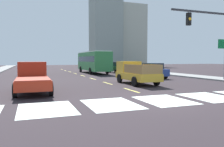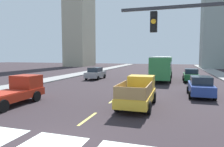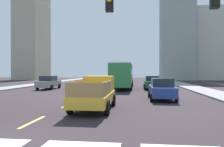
# 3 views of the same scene
# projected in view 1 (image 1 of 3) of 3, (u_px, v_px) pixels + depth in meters

# --- Properties ---
(ground_plane) EXTENTS (160.00, 160.00, 0.00)m
(ground_plane) POSITION_uv_depth(u_px,v_px,m) (164.00, 100.00, 11.63)
(ground_plane) COLOR #2C2428
(sidewalk_right) EXTENTS (3.01, 110.00, 0.15)m
(sidewalk_right) POSITION_uv_depth(u_px,v_px,m) (167.00, 74.00, 32.75)
(sidewalk_right) COLOR gray
(sidewalk_right) RESTS_ON ground
(crosswalk_stripe_1) EXTENTS (2.36, 3.10, 0.01)m
(crosswalk_stripe_1) POSITION_uv_depth(u_px,v_px,m) (47.00, 109.00, 9.58)
(crosswalk_stripe_1) COLOR silver
(crosswalk_stripe_1) RESTS_ON ground
(crosswalk_stripe_2) EXTENTS (2.36, 3.10, 0.01)m
(crosswalk_stripe_2) POSITION_uv_depth(u_px,v_px,m) (111.00, 104.00, 10.61)
(crosswalk_stripe_2) COLOR silver
(crosswalk_stripe_2) RESTS_ON ground
(crosswalk_stripe_3) EXTENTS (2.36, 3.10, 0.01)m
(crosswalk_stripe_3) POSITION_uv_depth(u_px,v_px,m) (164.00, 100.00, 11.63)
(crosswalk_stripe_3) COLOR silver
(crosswalk_stripe_3) RESTS_ON ground
(crosswalk_stripe_4) EXTENTS (2.36, 3.10, 0.01)m
(crosswalk_stripe_4) POSITION_uv_depth(u_px,v_px,m) (209.00, 97.00, 12.66)
(crosswalk_stripe_4) COLOR silver
(crosswalk_stripe_4) RESTS_ON ground
(lane_dash_0) EXTENTS (0.16, 2.40, 0.01)m
(lane_dash_0) POSITION_uv_depth(u_px,v_px,m) (131.00, 90.00, 15.38)
(lane_dash_0) COLOR #DBCD53
(lane_dash_0) RESTS_ON ground
(lane_dash_1) EXTENTS (0.16, 2.40, 0.01)m
(lane_dash_1) POSITION_uv_depth(u_px,v_px,m) (107.00, 83.00, 20.05)
(lane_dash_1) COLOR #DBCD53
(lane_dash_1) RESTS_ON ground
(lane_dash_2) EXTENTS (0.16, 2.40, 0.01)m
(lane_dash_2) POSITION_uv_depth(u_px,v_px,m) (93.00, 79.00, 24.73)
(lane_dash_2) COLOR #DBCD53
(lane_dash_2) RESTS_ON ground
(lane_dash_3) EXTENTS (0.16, 2.40, 0.01)m
(lane_dash_3) POSITION_uv_depth(u_px,v_px,m) (83.00, 76.00, 29.41)
(lane_dash_3) COLOR #DBCD53
(lane_dash_3) RESTS_ON ground
(lane_dash_4) EXTENTS (0.16, 2.40, 0.01)m
(lane_dash_4) POSITION_uv_depth(u_px,v_px,m) (75.00, 73.00, 34.09)
(lane_dash_4) COLOR #DBCD53
(lane_dash_4) RESTS_ON ground
(lane_dash_5) EXTENTS (0.16, 2.40, 0.01)m
(lane_dash_5) POSITION_uv_depth(u_px,v_px,m) (70.00, 72.00, 38.77)
(lane_dash_5) COLOR #DBCD53
(lane_dash_5) RESTS_ON ground
(lane_dash_6) EXTENTS (0.16, 2.40, 0.01)m
(lane_dash_6) POSITION_uv_depth(u_px,v_px,m) (65.00, 70.00, 43.45)
(lane_dash_6) COLOR #DBCD53
(lane_dash_6) RESTS_ON ground
(lane_dash_7) EXTENTS (0.16, 2.40, 0.01)m
(lane_dash_7) POSITION_uv_depth(u_px,v_px,m) (62.00, 69.00, 48.13)
(lane_dash_7) COLOR #DBCD53
(lane_dash_7) RESTS_ON ground
(pickup_stakebed) EXTENTS (2.18, 5.20, 1.96)m
(pickup_stakebed) POSITION_uv_depth(u_px,v_px,m) (135.00, 73.00, 19.63)
(pickup_stakebed) COLOR gold
(pickup_stakebed) RESTS_ON ground
(pickup_dark) EXTENTS (2.18, 5.20, 1.96)m
(pickup_dark) POSITION_uv_depth(u_px,v_px,m) (33.00, 78.00, 14.61)
(pickup_dark) COLOR #A62613
(pickup_dark) RESTS_ON ground
(city_bus) EXTENTS (2.72, 10.80, 3.32)m
(city_bus) POSITION_uv_depth(u_px,v_px,m) (93.00, 61.00, 34.61)
(city_bus) COLOR #2F7C41
(city_bus) RESTS_ON ground
(sedan_near_left) EXTENTS (2.02, 4.40, 1.72)m
(sedan_near_left) POSITION_uv_depth(u_px,v_px,m) (29.00, 69.00, 29.55)
(sedan_near_left) COLOR gray
(sedan_near_left) RESTS_ON ground
(sedan_mid) EXTENTS (2.02, 4.40, 1.72)m
(sedan_mid) POSITION_uv_depth(u_px,v_px,m) (118.00, 68.00, 35.18)
(sedan_mid) COLOR #195728
(sedan_mid) RESTS_ON ground
(sedan_near_right) EXTENTS (2.02, 4.40, 1.72)m
(sedan_near_right) POSITION_uv_depth(u_px,v_px,m) (152.00, 71.00, 25.55)
(sedan_near_right) COLOR navy
(sedan_near_right) RESTS_ON ground
(block_mid_left) EXTENTS (8.64, 7.52, 27.21)m
(block_mid_left) POSITION_uv_depth(u_px,v_px,m) (106.00, 22.00, 68.25)
(block_mid_left) COLOR #8E9A93
(block_mid_left) RESTS_ON ground
(block_mid_right) EXTENTS (8.58, 10.97, 19.65)m
(block_mid_right) POSITION_uv_depth(u_px,v_px,m) (128.00, 37.00, 74.87)
(block_mid_right) COLOR #B2B7A5
(block_mid_right) RESTS_ON ground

